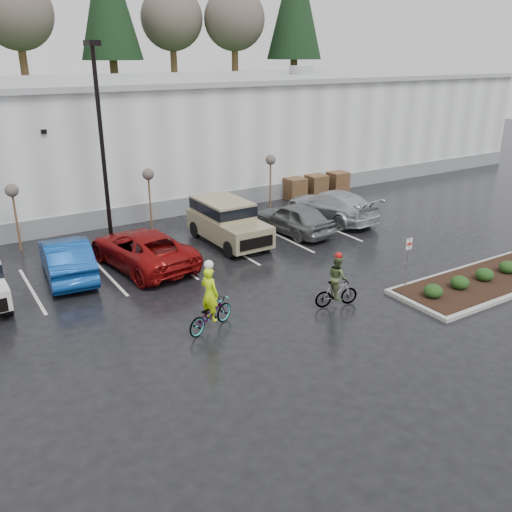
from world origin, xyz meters
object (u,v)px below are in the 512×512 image
suv_tan (229,223)px  car_red (142,249)px  cyclist_hivis (210,308)px  sapling_mid (148,178)px  car_blue (66,258)px  pallet_stack_c (337,182)px  fire_lane_sign (408,257)px  car_far_silver (331,205)px  sapling_west (12,194)px  cyclist_olive (337,286)px  sapling_east (271,163)px  pallet_stack_a (294,188)px  lamppost (100,124)px  pallet_stack_b (316,185)px  car_grey (294,218)px

suv_tan → car_red: bearing=-171.6°
cyclist_hivis → suv_tan: bearing=-54.4°
sapling_mid → car_blue: bearing=-141.3°
pallet_stack_c → suv_tan: size_ratio=0.26×
car_red → fire_lane_sign: bearing=126.2°
sapling_mid → pallet_stack_c: (13.50, 1.00, -2.05)m
car_far_silver → car_red: bearing=-1.0°
suv_tan → car_far_silver: bearing=3.2°
car_red → sapling_west: bearing=-57.6°
car_far_silver → cyclist_olive: size_ratio=2.73×
car_blue → cyclist_hivis: bearing=117.8°
suv_tan → sapling_mid: bearing=118.8°
pallet_stack_c → cyclist_hivis: (-16.02, -12.50, 0.08)m
cyclist_olive → car_blue: bearing=57.4°
sapling_mid → sapling_east: same height
sapling_west → pallet_stack_a: size_ratio=2.37×
sapling_east → fire_lane_sign: (-2.20, -12.80, -1.32)m
sapling_east → cyclist_hivis: 15.38m
pallet_stack_c → fire_lane_sign: fire_lane_sign is taller
lamppost → pallet_stack_a: lamppost is taller
sapling_west → pallet_stack_a: bearing=3.5°
sapling_mid → car_red: 5.75m
car_far_silver → sapling_east: bearing=-75.0°
sapling_mid → cyclist_olive: sapling_mid is taller
car_blue → suv_tan: bearing=-173.1°
sapling_east → car_blue: sapling_east is taller
sapling_west → pallet_stack_c: (20.00, 1.00, -2.05)m
lamppost → pallet_stack_a: 13.61m
pallet_stack_b → fire_lane_sign: fire_lane_sign is taller
car_grey → cyclist_olive: (-3.70, -7.77, -0.02)m
lamppost → sapling_west: (-4.00, 1.00, -2.96)m
car_far_silver → cyclist_olive: (-6.81, -8.55, -0.05)m
sapling_mid → pallet_stack_c: size_ratio=2.37×
fire_lane_sign → car_blue: 13.66m
pallet_stack_a → car_grey: 6.95m
sapling_mid → cyclist_hivis: 11.94m
sapling_mid → car_red: size_ratio=0.55×
pallet_stack_b → fire_lane_sign: 15.23m
sapling_east → pallet_stack_c: sapling_east is taller
car_blue → cyclist_hivis: size_ratio=2.03×
car_grey → pallet_stack_c: bearing=-149.1°
sapling_west → car_far_silver: sapling_west is taller
pallet_stack_b → car_red: bearing=-157.3°
sapling_east → car_blue: bearing=-161.4°
pallet_stack_b → cyclist_hivis: size_ratio=0.55×
car_blue → car_grey: 11.31m
pallet_stack_c → car_blue: car_blue is taller
sapling_east → car_red: size_ratio=0.55×
lamppost → car_blue: lamppost is taller
fire_lane_sign → sapling_mid: bearing=112.5°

